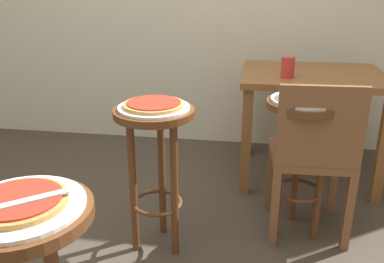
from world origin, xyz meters
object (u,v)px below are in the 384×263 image
object	(u,v)px
dining_table	(311,91)
cup_near_edge	(288,67)
serving_plate_foreground	(20,206)
pizza_foreground	(19,201)
pizza_middle	(154,104)
stool_leftside	(302,139)
pizza_server_knife	(25,201)
wooden_chair	(313,154)
pizza_leftside	(306,94)
serving_plate_leftside	(306,100)
stool_middle	(155,148)
serving_plate_middle	(154,108)

from	to	relation	value
dining_table	cup_near_edge	world-z (taller)	cup_near_edge
serving_plate_foreground	pizza_foreground	xyz separation A→B (m)	(-0.00, -0.00, 0.02)
pizza_foreground	pizza_middle	xyz separation A→B (m)	(0.14, 0.91, -0.00)
stool_leftside	pizza_foreground	bearing A→B (deg)	-126.22
pizza_server_knife	pizza_foreground	bearing A→B (deg)	107.33
pizza_server_knife	wooden_chair	bearing A→B (deg)	13.81
stool_leftside	dining_table	world-z (taller)	stool_leftside
pizza_leftside	pizza_foreground	bearing A→B (deg)	-126.22
stool_leftside	dining_table	xyz separation A→B (m)	(0.12, 0.71, 0.07)
dining_table	pizza_foreground	bearing A→B (deg)	-117.27
pizza_foreground	pizza_server_knife	xyz separation A→B (m)	(0.03, -0.02, 0.01)
cup_near_edge	serving_plate_leftside	bearing A→B (deg)	-83.92
cup_near_edge	wooden_chair	world-z (taller)	cup_near_edge
pizza_foreground	pizza_leftside	xyz separation A→B (m)	(0.84, 1.15, 0.01)
cup_near_edge	dining_table	bearing A→B (deg)	43.21
pizza_foreground	wooden_chair	size ratio (longest dim) A/B	0.30
stool_middle	serving_plate_leftside	distance (m)	0.77
pizza_middle	wooden_chair	xyz separation A→B (m)	(0.76, 0.21, -0.29)
pizza_foreground	stool_middle	bearing A→B (deg)	81.42
stool_middle	pizza_leftside	bearing A→B (deg)	18.69
pizza_leftside	cup_near_edge	xyz separation A→B (m)	(-0.06, 0.54, 0.02)
stool_leftside	cup_near_edge	xyz separation A→B (m)	(-0.06, 0.54, 0.25)
stool_leftside	wooden_chair	bearing A→B (deg)	-22.57
serving_plate_foreground	cup_near_edge	world-z (taller)	cup_near_edge
serving_plate_foreground	serving_plate_middle	bearing A→B (deg)	81.42
cup_near_edge	stool_middle	bearing A→B (deg)	-129.48
stool_middle	wooden_chair	size ratio (longest dim) A/B	0.87
pizza_middle	serving_plate_leftside	world-z (taller)	pizza_middle
stool_middle	serving_plate_middle	size ratio (longest dim) A/B	2.21
stool_middle	serving_plate_middle	world-z (taller)	serving_plate_middle
stool_leftside	cup_near_edge	distance (m)	0.60
serving_plate_foreground	pizza_foreground	size ratio (longest dim) A/B	1.35
serving_plate_leftside	dining_table	distance (m)	0.73
stool_middle	serving_plate_middle	bearing A→B (deg)	90.00
serving_plate_middle	serving_plate_leftside	size ratio (longest dim) A/B	0.98
stool_leftside	serving_plate_leftside	bearing A→B (deg)	153.43
pizza_middle	serving_plate_leftside	distance (m)	0.74
serving_plate_leftside	wooden_chair	size ratio (longest dim) A/B	0.40
stool_middle	serving_plate_middle	distance (m)	0.20
pizza_leftside	pizza_server_knife	world-z (taller)	pizza_leftside
pizza_foreground	wooden_chair	xyz separation A→B (m)	(0.90, 1.12, -0.29)
serving_plate_foreground	pizza_leftside	bearing A→B (deg)	53.78
pizza_middle	serving_plate_leftside	xyz separation A→B (m)	(0.70, 0.24, -0.02)
serving_plate_foreground	serving_plate_leftside	bearing A→B (deg)	53.78
cup_near_edge	pizza_server_knife	xyz separation A→B (m)	(-0.75, -1.71, -0.02)
serving_plate_middle	stool_leftside	xyz separation A→B (m)	(0.70, 0.24, -0.20)
dining_table	pizza_server_knife	distance (m)	2.10
pizza_middle	cup_near_edge	size ratio (longest dim) A/B	2.23
pizza_server_knife	pizza_middle	bearing A→B (deg)	44.44
pizza_foreground	stool_middle	xyz separation A→B (m)	(0.14, 0.91, -0.22)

